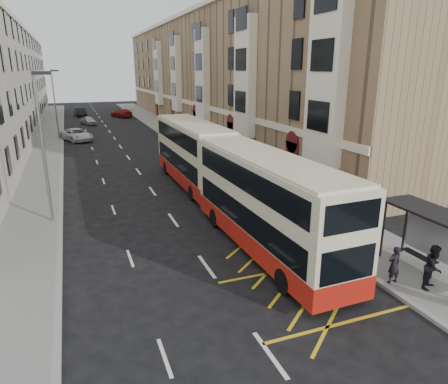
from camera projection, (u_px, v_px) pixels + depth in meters
name	position (u px, v px, depth m)	size (l,w,h in m)	color
ground	(243.00, 318.00, 13.82)	(200.00, 200.00, 0.00)	black
pavement_right	(200.00, 147.00, 43.30)	(4.00, 120.00, 0.15)	slate
pavement_left	(45.00, 158.00, 38.01)	(3.00, 120.00, 0.15)	slate
kerb_right	(182.00, 149.00, 42.62)	(0.25, 120.00, 0.15)	gray
kerb_left	(62.00, 157.00, 38.52)	(0.25, 120.00, 0.15)	gray
road_markings	(110.00, 132.00, 53.97)	(10.00, 110.00, 0.01)	silver
terrace_right	(213.00, 74.00, 57.17)	(10.75, 79.00, 15.25)	#8E7352
bus_shelter	(442.00, 231.00, 15.69)	(1.65, 4.25, 2.70)	black
guard_railing	(309.00, 217.00, 20.83)	(0.06, 6.56, 1.01)	#AB1E10
street_lamp_near	(43.00, 141.00, 20.99)	(0.93, 0.18, 8.00)	slate
street_lamp_far	(55.00, 100.00, 47.76)	(0.93, 0.18, 8.00)	slate
double_decker_front	(267.00, 204.00, 18.29)	(2.89, 11.49, 4.56)	beige
double_decker_rear	(193.00, 153.00, 29.07)	(2.68, 11.58, 4.61)	beige
pedestrian_near	(394.00, 265.00, 15.59)	(0.57, 0.37, 1.55)	black
pedestrian_mid	(434.00, 267.00, 15.18)	(0.86, 0.67, 1.77)	black
pedestrian_far	(314.00, 201.00, 22.84)	(1.00, 0.41, 1.70)	black
white_van	(77.00, 135.00, 47.55)	(2.39, 5.18, 1.44)	silver
car_silver	(89.00, 121.00, 61.25)	(1.51, 3.75, 1.28)	#A4A8AC
car_dark	(80.00, 112.00, 72.12)	(1.64, 4.71, 1.55)	black
car_red	(122.00, 113.00, 70.86)	(2.10, 5.16, 1.50)	maroon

